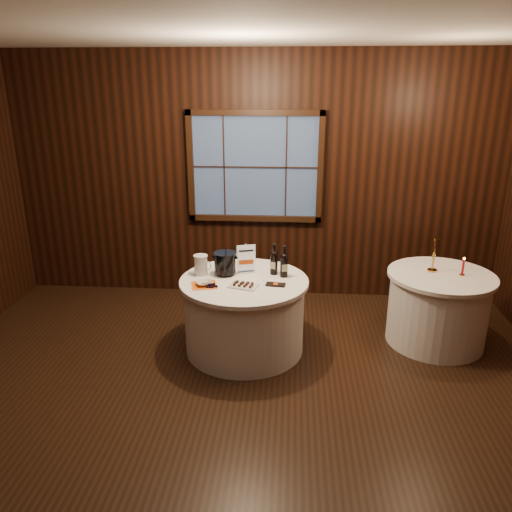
# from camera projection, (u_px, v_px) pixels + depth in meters

# --- Properties ---
(ground) EXTENTS (6.00, 6.00, 0.00)m
(ground) POSITION_uv_depth(u_px,v_px,m) (234.00, 407.00, 4.25)
(ground) COLOR black
(ground) RESTS_ON ground
(back_wall) EXTENTS (6.00, 0.10, 3.00)m
(back_wall) POSITION_uv_depth(u_px,v_px,m) (255.00, 175.00, 6.08)
(back_wall) COLOR black
(back_wall) RESTS_ON ground
(main_table) EXTENTS (1.28, 1.28, 0.77)m
(main_table) POSITION_uv_depth(u_px,v_px,m) (244.00, 314.00, 5.06)
(main_table) COLOR white
(main_table) RESTS_ON ground
(side_table) EXTENTS (1.08, 1.08, 0.77)m
(side_table) POSITION_uv_depth(u_px,v_px,m) (437.00, 308.00, 5.21)
(side_table) COLOR white
(side_table) RESTS_ON ground
(sign_stand) EXTENTS (0.19, 0.13, 0.31)m
(sign_stand) POSITION_uv_depth(u_px,v_px,m) (246.00, 263.00, 5.09)
(sign_stand) COLOR #B6B6BD
(sign_stand) RESTS_ON main_table
(port_bottle_left) EXTENTS (0.08, 0.09, 0.32)m
(port_bottle_left) POSITION_uv_depth(u_px,v_px,m) (274.00, 261.00, 5.04)
(port_bottle_left) COLOR black
(port_bottle_left) RESTS_ON main_table
(port_bottle_right) EXTENTS (0.08, 0.09, 0.32)m
(port_bottle_right) POSITION_uv_depth(u_px,v_px,m) (284.00, 263.00, 4.97)
(port_bottle_right) COLOR black
(port_bottle_right) RESTS_ON main_table
(ice_bucket) EXTENTS (0.23, 0.23, 0.23)m
(ice_bucket) POSITION_uv_depth(u_px,v_px,m) (225.00, 263.00, 5.03)
(ice_bucket) COLOR black
(ice_bucket) RESTS_ON main_table
(chocolate_plate) EXTENTS (0.30, 0.24, 0.04)m
(chocolate_plate) POSITION_uv_depth(u_px,v_px,m) (244.00, 285.00, 4.76)
(chocolate_plate) COLOR silver
(chocolate_plate) RESTS_ON main_table
(chocolate_box) EXTENTS (0.20, 0.11, 0.02)m
(chocolate_box) POSITION_uv_depth(u_px,v_px,m) (276.00, 285.00, 4.80)
(chocolate_box) COLOR black
(chocolate_box) RESTS_ON main_table
(grape_bunch) EXTENTS (0.18, 0.07, 0.04)m
(grape_bunch) POSITION_uv_depth(u_px,v_px,m) (212.00, 285.00, 4.74)
(grape_bunch) COLOR black
(grape_bunch) RESTS_ON main_table
(glass_pitcher) EXTENTS (0.19, 0.14, 0.21)m
(glass_pitcher) POSITION_uv_depth(u_px,v_px,m) (201.00, 265.00, 5.03)
(glass_pitcher) COLOR silver
(glass_pitcher) RESTS_ON main_table
(orange_napkin) EXTENTS (0.29, 0.29, 0.00)m
(orange_napkin) POSITION_uv_depth(u_px,v_px,m) (204.00, 285.00, 4.80)
(orange_napkin) COLOR orange
(orange_napkin) RESTS_ON main_table
(cracker_bowl) EXTENTS (0.20, 0.20, 0.04)m
(cracker_bowl) POSITION_uv_depth(u_px,v_px,m) (204.00, 283.00, 4.79)
(cracker_bowl) COLOR silver
(cracker_bowl) RESTS_ON orange_napkin
(brass_candlestick) EXTENTS (0.10, 0.10, 0.36)m
(brass_candlestick) POSITION_uv_depth(u_px,v_px,m) (433.00, 259.00, 5.11)
(brass_candlestick) COLOR #BF893B
(brass_candlestick) RESTS_ON side_table
(red_candle) EXTENTS (0.05, 0.05, 0.19)m
(red_candle) POSITION_uv_depth(u_px,v_px,m) (463.00, 268.00, 5.01)
(red_candle) COLOR #BF893B
(red_candle) RESTS_ON side_table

